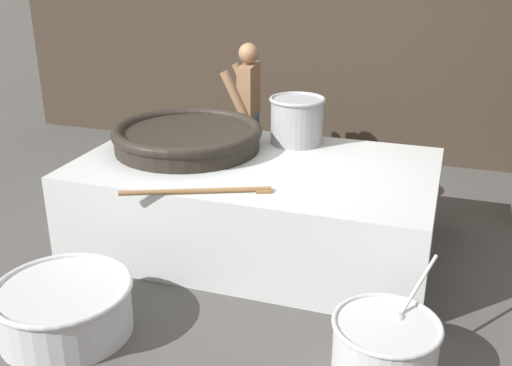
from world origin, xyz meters
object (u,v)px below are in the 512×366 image
object	(u,v)px
prep_bowl_vegetables	(385,347)
prep_bowl_meat	(64,306)
giant_wok_near	(187,136)
stock_pot	(297,119)
cook	(248,109)

from	to	relation	value
prep_bowl_vegetables	prep_bowl_meat	size ratio (longest dim) A/B	0.86
prep_bowl_meat	giant_wok_near	bearing A→B (deg)	86.13
stock_pot	prep_bowl_vegetables	distance (m)	2.58
stock_pot	cook	world-z (taller)	cook
giant_wok_near	cook	size ratio (longest dim) A/B	0.88
stock_pot	cook	xyz separation A→B (m)	(-0.78, 0.81, -0.17)
giant_wok_near	stock_pot	xyz separation A→B (m)	(0.92, 0.50, 0.11)
cook	giant_wok_near	bearing A→B (deg)	78.63
stock_pot	cook	size ratio (longest dim) A/B	0.33
giant_wok_near	cook	world-z (taller)	cook
cook	prep_bowl_vegetables	bearing A→B (deg)	118.09
giant_wok_near	prep_bowl_vegetables	xyz separation A→B (m)	(2.09, -1.65, -0.69)
giant_wok_near	prep_bowl_meat	distance (m)	2.01
giant_wok_near	prep_bowl_meat	bearing A→B (deg)	-93.87
prep_bowl_vegetables	cook	bearing A→B (deg)	123.33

